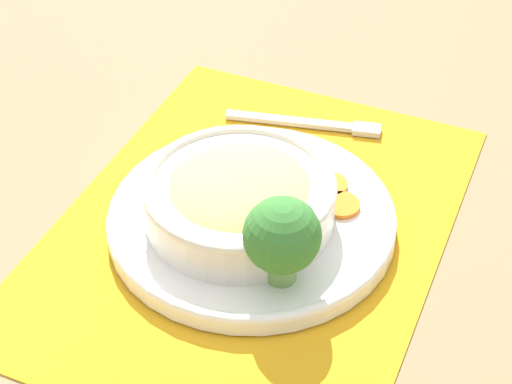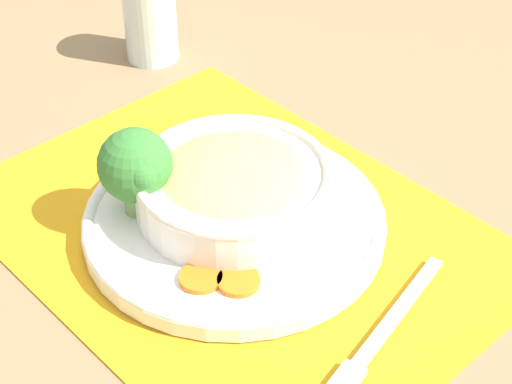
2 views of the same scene
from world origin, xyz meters
The scene contains 9 objects.
ground_plane centered at (0.00, 0.00, 0.00)m, with size 4.00×4.00×0.00m, color #8C704C.
placemat centered at (0.00, 0.00, 0.00)m, with size 0.54×0.42×0.00m.
plate centered at (0.00, 0.00, 0.02)m, with size 0.29×0.29×0.02m.
bowl centered at (0.01, -0.01, 0.05)m, with size 0.19×0.19×0.06m.
broccoli_floret centered at (0.07, 0.05, 0.07)m, with size 0.07×0.07×0.09m.
carrot_slice_near centered at (-0.04, 0.08, 0.02)m, with size 0.04×0.04×0.01m.
carrot_slice_middle centered at (-0.07, 0.06, 0.02)m, with size 0.04×0.04×0.01m.
water_glass centered at (0.31, -0.18, 0.05)m, with size 0.07×0.07×0.11m.
fork centered at (-0.19, 0.02, 0.01)m, with size 0.04×0.18×0.01m.
Camera 2 is at (-0.43, 0.45, 0.55)m, focal length 60.00 mm.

